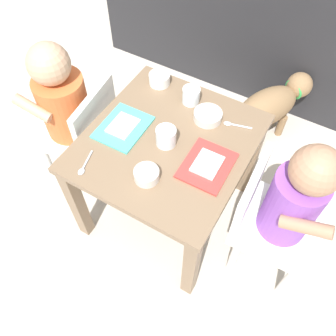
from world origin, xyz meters
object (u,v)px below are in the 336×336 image
at_px(seated_child_left, 66,104).
at_px(spoon_by_right_tray, 85,165).
at_px(cereal_bowl_right_side, 208,116).
at_px(cereal_bowl_left_side, 160,79).
at_px(food_tray_left, 123,127).
at_px(spoon_by_left_tray, 235,125).
at_px(water_cup_left, 191,96).
at_px(veggie_bowl_near, 147,175).
at_px(dog, 271,105).
at_px(seated_child_right, 289,203).
at_px(dining_table, 168,155).
at_px(food_tray_right, 207,165).
at_px(water_cup_right, 165,137).

xyz_separation_m(seated_child_left, spoon_by_right_tray, (0.26, -0.21, 0.03)).
xyz_separation_m(cereal_bowl_right_side, cereal_bowl_left_side, (-0.24, 0.07, 0.01)).
relative_size(food_tray_left, spoon_by_left_tray, 1.89).
height_order(seated_child_left, water_cup_left, seated_child_left).
bearing_deg(food_tray_left, veggie_bowl_near, -36.76).
xyz_separation_m(seated_child_left, cereal_bowl_left_side, (0.26, 0.25, 0.05)).
bearing_deg(dog, cereal_bowl_right_side, -105.34).
distance_m(seated_child_left, food_tray_left, 0.27).
bearing_deg(cereal_bowl_right_side, dog, 74.66).
xyz_separation_m(seated_child_right, veggie_bowl_near, (-0.41, -0.16, 0.05)).
distance_m(seated_child_right, cereal_bowl_left_side, 0.65).
xyz_separation_m(food_tray_left, spoon_by_left_tray, (0.33, 0.20, -0.00)).
bearing_deg(dining_table, food_tray_left, -169.57).
relative_size(seated_child_right, cereal_bowl_right_side, 6.91).
height_order(dining_table, spoon_by_left_tray, spoon_by_left_tray).
height_order(cereal_bowl_left_side, spoon_by_left_tray, cereal_bowl_left_side).
distance_m(water_cup_left, spoon_by_left_tray, 0.19).
relative_size(food_tray_right, water_cup_right, 2.71).
height_order(seated_child_left, spoon_by_left_tray, seated_child_left).
bearing_deg(water_cup_left, dining_table, -84.00).
bearing_deg(cereal_bowl_left_side, spoon_by_right_tray, -90.69).
bearing_deg(seated_child_right, dog, 110.54).
bearing_deg(dining_table, dog, 72.27).
bearing_deg(food_tray_right, seated_child_left, 178.97).
bearing_deg(water_cup_left, spoon_by_left_tray, -8.28).
xyz_separation_m(seated_child_left, dog, (0.63, 0.64, -0.23)).
bearing_deg(water_cup_left, seated_child_left, -151.92).
bearing_deg(food_tray_right, dog, 86.76).
relative_size(water_cup_left, cereal_bowl_right_side, 0.64).
bearing_deg(dining_table, spoon_by_left_tray, 46.40).
relative_size(seated_child_left, veggie_bowl_near, 8.63).
bearing_deg(dog, seated_child_left, -134.73).
relative_size(cereal_bowl_right_side, cereal_bowl_left_side, 1.25).
height_order(seated_child_left, spoon_by_right_tray, seated_child_left).
distance_m(dining_table, seated_child_right, 0.43).
distance_m(water_cup_right, spoon_by_left_tray, 0.25).
bearing_deg(cereal_bowl_right_side, water_cup_right, -114.23).
bearing_deg(dog, spoon_by_left_tray, -94.12).
bearing_deg(cereal_bowl_right_side, food_tray_left, -141.48).
distance_m(dining_table, dog, 0.67).
distance_m(dining_table, seated_child_left, 0.44).
distance_m(seated_child_left, cereal_bowl_left_side, 0.36).
bearing_deg(dog, dining_table, -107.73).
bearing_deg(veggie_bowl_near, seated_child_right, 20.86).
bearing_deg(seated_child_left, seated_child_right, 0.75).
relative_size(food_tray_left, spoon_by_right_tray, 1.88).
bearing_deg(food_tray_left, water_cup_left, 58.78).
xyz_separation_m(dog, cereal_bowl_left_side, (-0.37, -0.39, 0.29)).
bearing_deg(water_cup_right, spoon_by_left_tray, 47.62).
relative_size(seated_child_left, cereal_bowl_left_side, 8.55).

